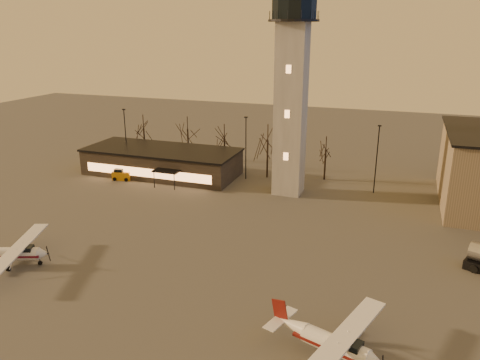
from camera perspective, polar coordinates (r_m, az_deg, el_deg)
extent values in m
plane|color=#42403D|center=(43.90, -3.91, -13.89)|extent=(220.00, 220.00, 0.00)
cube|color=gray|center=(66.77, 6.19, 8.28)|extent=(4.00, 4.00, 24.00)
cylinder|color=black|center=(65.84, 6.56, 18.75)|extent=(6.80, 6.80, 0.30)
cylinder|color=black|center=(65.90, 6.62, 20.36)|extent=(6.00, 6.00, 3.40)
cube|color=black|center=(78.70, -9.47, 2.15)|extent=(25.00, 10.00, 4.00)
cube|color=black|center=(78.15, -9.55, 3.67)|extent=(25.40, 10.40, 0.30)
cube|color=#FFA559|center=(74.65, -11.29, 0.86)|extent=(22.00, 0.08, 1.40)
cube|color=black|center=(71.63, -8.98, 1.09)|extent=(4.00, 2.00, 0.20)
cylinder|color=black|center=(83.68, -13.74, 4.95)|extent=(0.16, 0.16, 10.00)
cube|color=black|center=(82.73, -14.00, 8.36)|extent=(0.50, 0.25, 0.18)
cylinder|color=black|center=(74.16, 0.72, 3.82)|extent=(0.16, 0.16, 10.00)
cube|color=black|center=(73.08, 0.73, 7.67)|extent=(0.50, 0.25, 0.18)
cylinder|color=black|center=(70.51, 16.30, 2.34)|extent=(0.16, 0.16, 10.00)
cube|color=black|center=(69.38, 16.66, 6.36)|extent=(0.50, 0.25, 0.18)
cylinder|color=black|center=(89.09, -11.56, 4.47)|extent=(0.28, 0.28, 5.74)
cylinder|color=black|center=(82.21, -1.90, 3.53)|extent=(0.28, 0.28, 5.25)
cylinder|color=black|center=(75.62, 3.36, 2.57)|extent=(0.28, 0.28, 6.16)
cylinder|color=black|center=(75.80, 10.32, 1.87)|extent=(0.28, 0.28, 4.97)
cylinder|color=black|center=(87.07, -6.34, 4.37)|extent=(0.28, 0.28, 5.60)
cylinder|color=white|center=(36.47, 11.55, -19.13)|extent=(5.21, 2.90, 1.42)
cone|color=white|center=(37.74, 6.29, -17.09)|extent=(2.86, 1.95, 1.20)
cube|color=black|center=(35.83, 13.25, -19.03)|extent=(1.91, 1.60, 0.76)
cube|color=#5E120D|center=(36.57, 11.22, -19.09)|extent=(6.06, 3.21, 0.24)
cube|color=white|center=(35.79, 12.46, -18.31)|extent=(5.27, 11.93, 0.15)
cube|color=white|center=(38.09, 4.98, -16.48)|extent=(2.05, 3.73, 0.09)
cube|color=#5E120D|center=(37.71, 4.87, -15.47)|extent=(1.47, 0.55, 1.85)
cylinder|color=silver|center=(53.40, -25.68, -8.10)|extent=(4.88, 2.86, 1.33)
cone|color=silver|center=(52.29, -22.91, -8.27)|extent=(1.30, 1.51, 1.27)
cube|color=black|center=(52.78, -24.73, -7.71)|extent=(1.81, 1.54, 0.72)
cube|color=#560C1A|center=(53.50, -25.87, -8.14)|extent=(5.67, 3.18, 0.23)
cube|color=silver|center=(52.86, -25.29, -7.35)|extent=(5.29, 11.12, 0.14)
cube|color=#CA800B|center=(77.30, -14.16, 0.53)|extent=(3.14, 2.04, 1.36)
cube|color=black|center=(77.24, -14.47, 1.10)|extent=(1.58, 1.58, 0.78)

